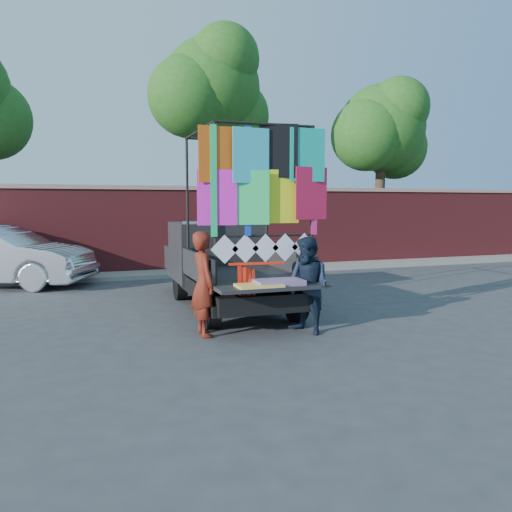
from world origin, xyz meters
name	(u,v)px	position (x,y,z in m)	size (l,w,h in m)	color
ground	(273,321)	(0.00, 0.00, 0.00)	(90.00, 90.00, 0.00)	#38383A
brick_wall	(190,228)	(0.00, 7.00, 1.33)	(30.00, 0.45, 2.61)	maroon
curb	(196,272)	(0.00, 6.30, 0.06)	(30.00, 1.20, 0.12)	gray
tree_mid	(212,92)	(1.02, 8.12, 5.70)	(4.20, 3.30, 7.73)	#38281C
tree_right	(383,131)	(7.52, 8.12, 4.75)	(4.20, 3.30, 6.62)	#38281C
pickup_truck	(222,263)	(-0.40, 1.96, 0.84)	(2.11, 5.30, 3.34)	black
woman	(204,284)	(-1.38, -0.52, 0.83)	(0.60, 0.40, 1.65)	maroon
man	(308,286)	(0.23, -0.94, 0.78)	(0.76, 0.59, 1.55)	#141F32
streamer_bundle	(251,275)	(-0.67, -0.74, 0.96)	(0.89, 0.12, 0.62)	red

